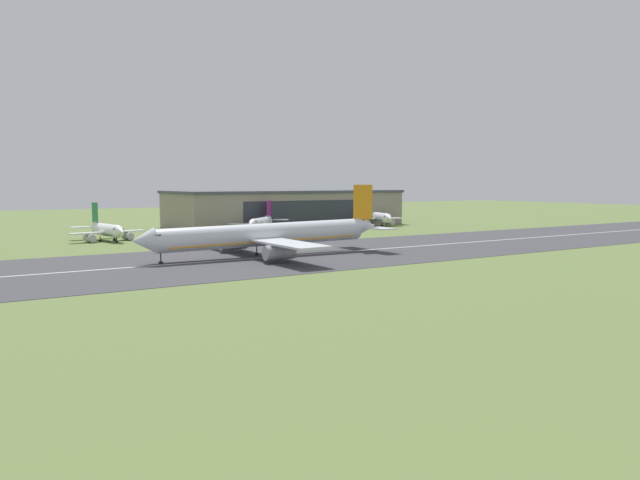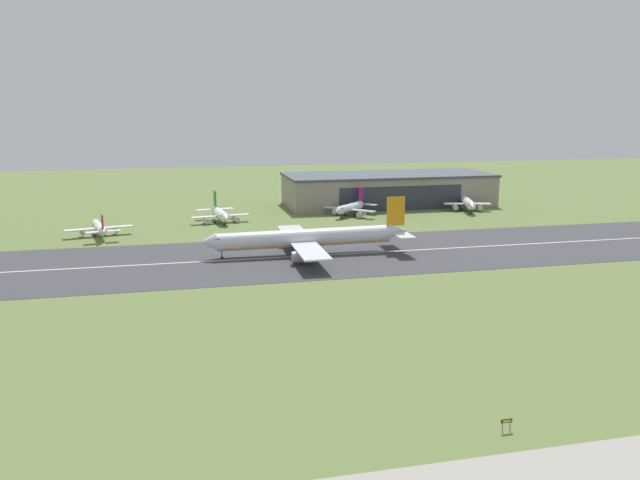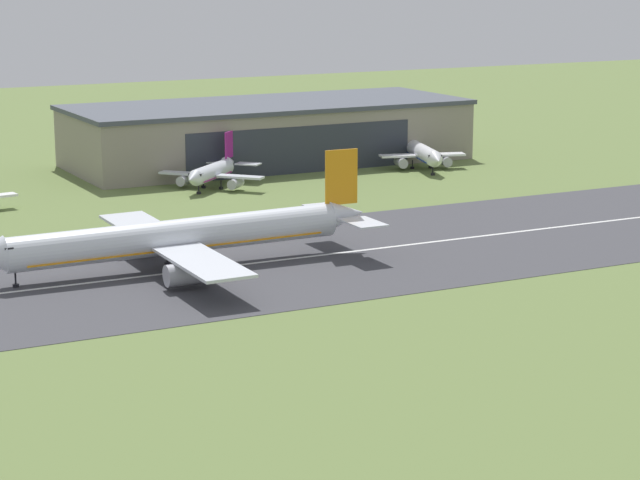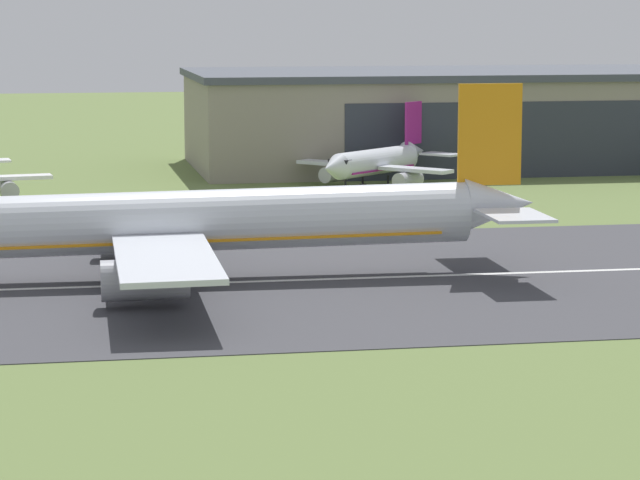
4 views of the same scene
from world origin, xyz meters
The scene contains 6 objects.
runway_strip centered at (0.00, 123.10, 0.03)m, with size 414.12×48.07×0.06m, color #3D3D42.
runway_centreline centered at (0.00, 123.10, 0.07)m, with size 372.71×0.70×0.01m, color silver.
hangar_building centered at (22.67, 203.57, 6.27)m, with size 82.31×32.04×12.52m.
airplane_landing centered at (-27.57, 124.84, 4.41)m, with size 55.91×44.30×14.76m.
airplane_parked_centre centered at (46.82, 182.20, 3.27)m, with size 18.72×26.27×10.38m.
airplane_parked_far_east centered at (0.38, 180.21, 3.02)m, with size 19.28×19.53×9.61m.
Camera 3 is at (-86.42, -29.41, 40.44)m, focal length 70.00 mm.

